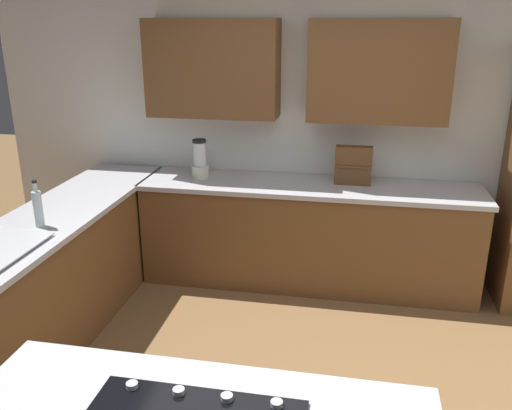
{
  "coord_description": "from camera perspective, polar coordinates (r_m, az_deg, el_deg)",
  "views": [
    {
      "loc": [
        -0.25,
        2.55,
        2.2
      ],
      "look_at": [
        0.41,
        -0.94,
        0.96
      ],
      "focal_mm": 37.48,
      "sensor_mm": 36.0,
      "label": 1
    }
  ],
  "objects": [
    {
      "name": "spice_rack",
      "position": [
        4.49,
        10.34,
        4.18
      ],
      "size": [
        0.3,
        0.11,
        0.32
      ],
      "color": "brown",
      "rests_on": "countertop_back"
    },
    {
      "name": "blender",
      "position": [
        4.63,
        -6.01,
        4.64
      ],
      "size": [
        0.15,
        0.15,
        0.34
      ],
      "color": "beige",
      "rests_on": "countertop_back"
    },
    {
      "name": "lower_cabinets_side",
      "position": [
        4.13,
        -20.95,
        -7.59
      ],
      "size": [
        0.6,
        2.9,
        0.86
      ],
      "primitive_type": "cube",
      "color": "brown",
      "rests_on": "ground"
    },
    {
      "name": "countertop_back",
      "position": [
        4.48,
        5.71,
        1.96
      ],
      "size": [
        2.84,
        0.64,
        0.04
      ],
      "primitive_type": "cube",
      "color": "#B2B2B7",
      "rests_on": "lower_cabinets_back"
    },
    {
      "name": "countertop_side",
      "position": [
        3.95,
        -21.71,
        -1.73
      ],
      "size": [
        0.64,
        2.94,
        0.04
      ],
      "primitive_type": "cube",
      "color": "#B2B2B7",
      "rests_on": "lower_cabinets_side"
    },
    {
      "name": "dish_soap_bottle",
      "position": [
        3.79,
        -22.25,
        -0.26
      ],
      "size": [
        0.06,
        0.06,
        0.32
      ],
      "color": "silver",
      "rests_on": "countertop_side"
    },
    {
      "name": "lower_cabinets_back",
      "position": [
        4.63,
        5.53,
        -3.36
      ],
      "size": [
        2.8,
        0.6,
        0.86
      ],
      "primitive_type": "cube",
      "color": "brown",
      "rests_on": "ground"
    },
    {
      "name": "wall_back",
      "position": [
        4.66,
        6.61,
        9.71
      ],
      "size": [
        6.0,
        0.44,
        2.6
      ],
      "color": "silver",
      "rests_on": "ground"
    }
  ]
}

